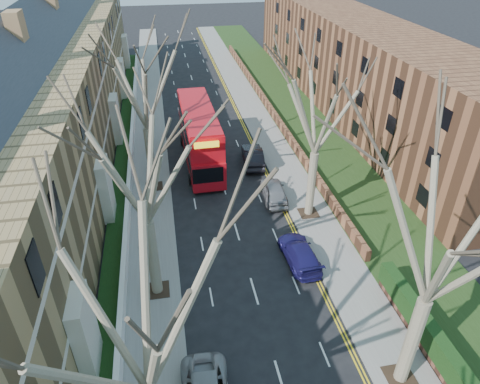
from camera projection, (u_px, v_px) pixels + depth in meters
pavement_left at (149, 133)px, 44.59m from camera, size 3.00×102.00×0.12m
pavement_right at (261, 124)px, 46.46m from camera, size 3.00×102.00×0.12m
terrace_left at (45, 119)px, 33.83m from camera, size 9.70×78.00×13.60m
flats_right at (352, 63)px, 48.91m from camera, size 13.97×54.00×10.00m
front_wall_left at (130, 166)px, 37.40m from camera, size 0.30×78.00×1.00m
grass_verge_right at (301, 121)px, 47.11m from camera, size 6.00×102.00×0.06m
tree_left_mid at (132, 304)px, 12.18m from camera, size 10.50×10.50×14.71m
tree_left_far at (138, 155)px, 20.64m from camera, size 10.15×10.15×14.22m
tree_left_dist at (140, 74)px, 30.42m from camera, size 10.50×10.50×14.71m
tree_right_mid at (452, 220)px, 15.61m from camera, size 10.50×10.50×14.71m
tree_right_far at (321, 97)px, 27.38m from camera, size 10.15×10.15×14.22m
double_decker_bus at (200, 137)px, 38.18m from camera, size 3.20×12.04×4.98m
car_right_near at (300, 253)px, 27.58m from camera, size 2.07×4.66×1.33m
car_right_mid at (274, 191)px, 33.73m from camera, size 2.00×4.38×1.46m
car_right_far at (253, 156)px, 38.65m from camera, size 2.12×4.92×1.58m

